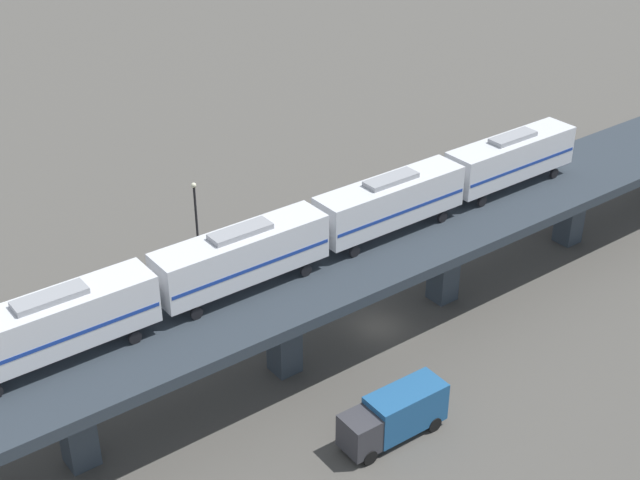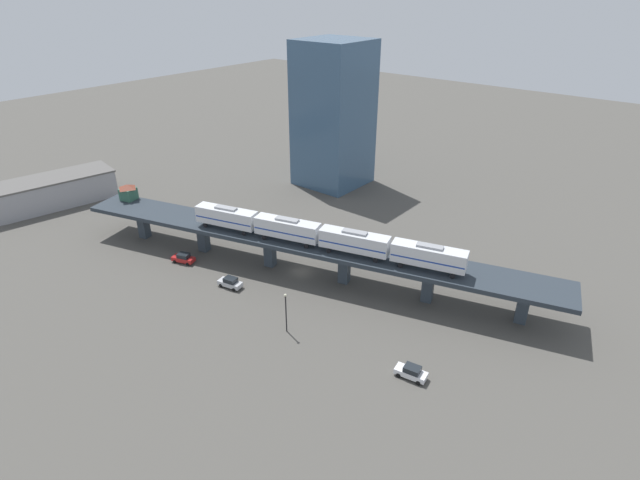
{
  "view_description": "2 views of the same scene",
  "coord_description": "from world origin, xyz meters",
  "px_view_note": "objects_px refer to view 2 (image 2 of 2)",
  "views": [
    {
      "loc": [
        49.31,
        -23.61,
        38.29
      ],
      "look_at": [
        -0.13,
        -4.6,
        8.3
      ],
      "focal_mm": 50.0,
      "sensor_mm": 36.0,
      "label": 1
    },
    {
      "loc": [
        -59.52,
        -53.09,
        48.52
      ],
      "look_at": [
        -0.13,
        -4.6,
        8.3
      ],
      "focal_mm": 28.0,
      "sensor_mm": 36.0,
      "label": 2
    }
  ],
  "objects_px": {
    "street_car_white": "(411,372)",
    "street_car_red": "(183,258)",
    "office_tower": "(333,115)",
    "street_lamp": "(286,310)",
    "delivery_truck": "(354,248)",
    "warehouse_building": "(51,191)",
    "signal_hut": "(128,192)",
    "subway_train": "(320,235)",
    "street_car_silver": "(230,282)"
  },
  "relations": [
    {
      "from": "street_car_white",
      "to": "warehouse_building",
      "type": "xyz_separation_m",
      "value": [
        -2.81,
        97.04,
        2.47
      ]
    },
    {
      "from": "subway_train",
      "to": "office_tower",
      "type": "bearing_deg",
      "value": 35.31
    },
    {
      "from": "warehouse_building",
      "to": "street_car_red",
      "type": "bearing_deg",
      "value": -86.84
    },
    {
      "from": "street_car_silver",
      "to": "office_tower",
      "type": "bearing_deg",
      "value": 18.79
    },
    {
      "from": "street_lamp",
      "to": "warehouse_building",
      "type": "relative_size",
      "value": 0.23
    },
    {
      "from": "street_car_silver",
      "to": "street_lamp",
      "type": "distance_m",
      "value": 16.83
    },
    {
      "from": "subway_train",
      "to": "street_car_red",
      "type": "height_order",
      "value": "subway_train"
    },
    {
      "from": "subway_train",
      "to": "street_car_silver",
      "type": "relative_size",
      "value": 10.4
    },
    {
      "from": "signal_hut",
      "to": "delivery_truck",
      "type": "distance_m",
      "value": 49.46
    },
    {
      "from": "subway_train",
      "to": "warehouse_building",
      "type": "height_order",
      "value": "subway_train"
    },
    {
      "from": "street_car_white",
      "to": "delivery_truck",
      "type": "bearing_deg",
      "value": 48.84
    },
    {
      "from": "signal_hut",
      "to": "street_car_silver",
      "type": "xyz_separation_m",
      "value": [
        -2.64,
        -34.17,
        -7.66
      ]
    },
    {
      "from": "street_car_white",
      "to": "warehouse_building",
      "type": "height_order",
      "value": "warehouse_building"
    },
    {
      "from": "signal_hut",
      "to": "street_car_white",
      "type": "bearing_deg",
      "value": -91.84
    },
    {
      "from": "delivery_truck",
      "to": "subway_train",
      "type": "bearing_deg",
      "value": -177.01
    },
    {
      "from": "subway_train",
      "to": "street_lamp",
      "type": "bearing_deg",
      "value": -160.12
    },
    {
      "from": "office_tower",
      "to": "delivery_truck",
      "type": "bearing_deg",
      "value": -136.09
    },
    {
      "from": "street_car_red",
      "to": "delivery_truck",
      "type": "bearing_deg",
      "value": -46.3
    },
    {
      "from": "street_lamp",
      "to": "warehouse_building",
      "type": "distance_m",
      "value": 77.01
    },
    {
      "from": "delivery_truck",
      "to": "warehouse_building",
      "type": "xyz_separation_m",
      "value": [
        -25.48,
        71.11,
        1.65
      ]
    },
    {
      "from": "delivery_truck",
      "to": "street_lamp",
      "type": "height_order",
      "value": "street_lamp"
    },
    {
      "from": "signal_hut",
      "to": "street_car_red",
      "type": "bearing_deg",
      "value": -96.83
    },
    {
      "from": "street_car_white",
      "to": "street_car_red",
      "type": "xyz_separation_m",
      "value": [
        -0.2,
        49.87,
        0.0
      ]
    },
    {
      "from": "office_tower",
      "to": "signal_hut",
      "type": "bearing_deg",
      "value": 161.75
    },
    {
      "from": "signal_hut",
      "to": "street_car_silver",
      "type": "bearing_deg",
      "value": -94.42
    },
    {
      "from": "delivery_truck",
      "to": "warehouse_building",
      "type": "distance_m",
      "value": 75.55
    },
    {
      "from": "street_car_red",
      "to": "street_lamp",
      "type": "relative_size",
      "value": 0.68
    },
    {
      "from": "warehouse_building",
      "to": "office_tower",
      "type": "xyz_separation_m",
      "value": [
        54.73,
        -42.95,
        14.59
      ]
    },
    {
      "from": "street_car_silver",
      "to": "office_tower",
      "type": "xyz_separation_m",
      "value": [
        52.3,
        17.8,
        17.06
      ]
    },
    {
      "from": "street_car_silver",
      "to": "warehouse_building",
      "type": "bearing_deg",
      "value": 92.29
    },
    {
      "from": "signal_hut",
      "to": "street_car_silver",
      "type": "height_order",
      "value": "signal_hut"
    },
    {
      "from": "delivery_truck",
      "to": "office_tower",
      "type": "height_order",
      "value": "office_tower"
    },
    {
      "from": "street_car_white",
      "to": "warehouse_building",
      "type": "bearing_deg",
      "value": 91.66
    },
    {
      "from": "signal_hut",
      "to": "street_car_white",
      "type": "relative_size",
      "value": 0.86
    },
    {
      "from": "office_tower",
      "to": "street_lamp",
      "type": "bearing_deg",
      "value": -148.35
    },
    {
      "from": "street_car_silver",
      "to": "street_car_red",
      "type": "xyz_separation_m",
      "value": [
        0.17,
        13.57,
        0.0
      ]
    },
    {
      "from": "street_car_silver",
      "to": "street_car_red",
      "type": "distance_m",
      "value": 13.57
    },
    {
      "from": "subway_train",
      "to": "office_tower",
      "type": "relative_size",
      "value": 1.35
    },
    {
      "from": "signal_hut",
      "to": "street_car_white",
      "type": "xyz_separation_m",
      "value": [
        -2.26,
        -70.47,
        -7.66
      ]
    },
    {
      "from": "delivery_truck",
      "to": "street_lamp",
      "type": "distance_m",
      "value": 26.78
    },
    {
      "from": "street_car_white",
      "to": "street_lamp",
      "type": "height_order",
      "value": "street_lamp"
    },
    {
      "from": "street_car_red",
      "to": "office_tower",
      "type": "xyz_separation_m",
      "value": [
        52.12,
        4.23,
        17.06
      ]
    },
    {
      "from": "subway_train",
      "to": "warehouse_building",
      "type": "relative_size",
      "value": 1.63
    },
    {
      "from": "street_car_white",
      "to": "delivery_truck",
      "type": "xyz_separation_m",
      "value": [
        22.67,
        25.93,
        0.82
      ]
    },
    {
      "from": "street_car_silver",
      "to": "street_car_white",
      "type": "distance_m",
      "value": 36.3
    },
    {
      "from": "signal_hut",
      "to": "subway_train",
      "type": "bearing_deg",
      "value": -78.64
    },
    {
      "from": "office_tower",
      "to": "street_car_red",
      "type": "bearing_deg",
      "value": -175.36
    },
    {
      "from": "delivery_truck",
      "to": "warehouse_building",
      "type": "height_order",
      "value": "warehouse_building"
    },
    {
      "from": "street_car_white",
      "to": "office_tower",
      "type": "distance_m",
      "value": 76.9
    },
    {
      "from": "warehouse_building",
      "to": "street_car_silver",
      "type": "bearing_deg",
      "value": -87.71
    }
  ]
}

